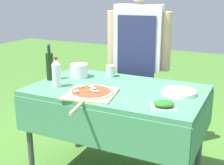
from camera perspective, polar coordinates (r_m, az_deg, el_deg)
name	(u,v)px	position (r m, az deg, el deg)	size (l,w,h in m)	color
prep_table	(117,100)	(2.46, 0.88, -3.15)	(1.36, 0.83, 0.82)	#478960
person_cook	(138,54)	(3.00, 4.81, 5.19)	(0.61, 0.26, 1.63)	#70604C
pizza_on_peel	(90,93)	(2.28, -3.97, -1.94)	(0.41, 0.61, 0.05)	#D1B27F
oil_bottle	(50,66)	(2.68, -11.31, 3.04)	(0.06, 0.06, 0.31)	black
water_bottle	(56,73)	(2.48, -10.13, 1.76)	(0.07, 0.07, 0.24)	silver
herb_container	(164,104)	(2.06, 9.45, -3.95)	(0.20, 0.18, 0.05)	silver
mixing_tub	(79,71)	(2.74, -6.03, 2.18)	(0.15, 0.15, 0.12)	silver
plate_stack	(179,92)	(2.34, 12.16, -1.77)	(0.25, 0.25, 0.03)	white
sauce_jar	(111,72)	(2.74, -0.27, 1.97)	(0.08, 0.08, 0.10)	silver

